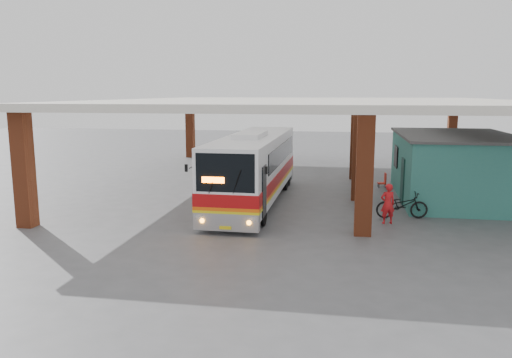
{
  "coord_description": "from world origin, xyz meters",
  "views": [
    {
      "loc": [
        2.14,
        -20.67,
        5.03
      ],
      "look_at": [
        -1.38,
        0.0,
        1.38
      ],
      "focal_mm": 35.0,
      "sensor_mm": 36.0,
      "label": 1
    }
  ],
  "objects_px": {
    "coach_bus": "(254,167)",
    "motorcycle": "(402,205)",
    "red_chair": "(384,181)",
    "pedestrian": "(388,204)"
  },
  "relations": [
    {
      "from": "coach_bus",
      "to": "red_chair",
      "type": "distance_m",
      "value": 7.97
    },
    {
      "from": "pedestrian",
      "to": "red_chair",
      "type": "distance_m",
      "value": 7.69
    },
    {
      "from": "motorcycle",
      "to": "pedestrian",
      "type": "relative_size",
      "value": 1.32
    },
    {
      "from": "coach_bus",
      "to": "pedestrian",
      "type": "xyz_separation_m",
      "value": [
        5.74,
        -2.83,
        -0.86
      ]
    },
    {
      "from": "coach_bus",
      "to": "red_chair",
      "type": "bearing_deg",
      "value": 38.42
    },
    {
      "from": "pedestrian",
      "to": "coach_bus",
      "type": "bearing_deg",
      "value": -43.73
    },
    {
      "from": "pedestrian",
      "to": "red_chair",
      "type": "xyz_separation_m",
      "value": [
        0.47,
        7.66,
        -0.42
      ]
    },
    {
      "from": "motorcycle",
      "to": "red_chair",
      "type": "xyz_separation_m",
      "value": [
        -0.18,
        6.7,
        -0.18
      ]
    },
    {
      "from": "coach_bus",
      "to": "motorcycle",
      "type": "bearing_deg",
      "value": -15.79
    },
    {
      "from": "pedestrian",
      "to": "red_chair",
      "type": "bearing_deg",
      "value": -110.99
    }
  ]
}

